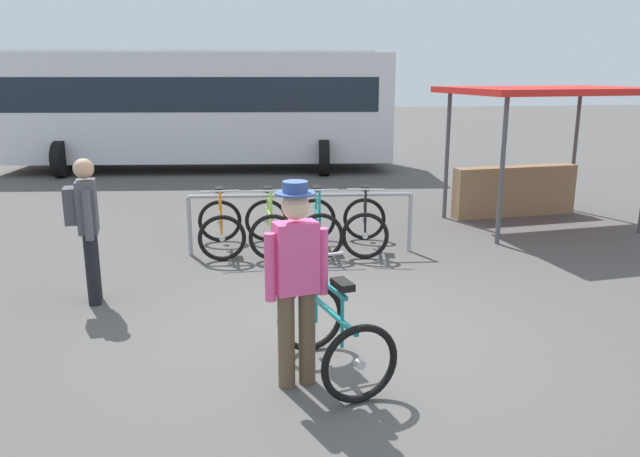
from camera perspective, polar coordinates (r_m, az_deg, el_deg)
The scene contains 11 objects.
ground_plane at distance 6.23m, azimuth 1.17°, elevation -9.87°, with size 80.00×80.00×0.00m, color #514F4C.
bike_rack_rail at distance 8.80m, azimuth -1.78°, elevation 1.88°, with size 3.20×0.32×0.88m.
racked_bike_orange at distance 9.08m, azimuth -9.10°, elevation 0.17°, with size 0.70×1.14×0.98m.
racked_bike_lime at distance 9.04m, azimuth -4.68°, elevation 0.24°, with size 0.68×1.11×0.97m.
racked_bike_teal at distance 9.06m, azimuth -0.25°, elevation 0.31°, with size 0.73×1.16×0.98m.
racked_bike_black at distance 9.12m, azimuth 4.14°, elevation 0.38°, with size 0.87×1.20×0.97m.
featured_bicycle at distance 5.42m, azimuth 0.69°, elevation -8.11°, with size 0.90×1.25×1.09m.
person_with_featured_bike at distance 4.98m, azimuth -2.21°, elevation -4.48°, with size 0.52×0.32×1.72m.
pedestrian_with_backpack at distance 7.30m, azimuth -20.67°, elevation 0.57°, with size 0.36×0.53×1.64m.
bus_distant at distance 16.95m, azimuth -11.11°, elevation 11.24°, with size 10.21×4.08×3.08m.
market_stall at distance 11.29m, azimuth 18.91°, elevation 7.62°, with size 3.35×2.65×2.30m.
Camera 1 is at (-0.96, -5.61, 2.54)m, focal length 34.81 mm.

